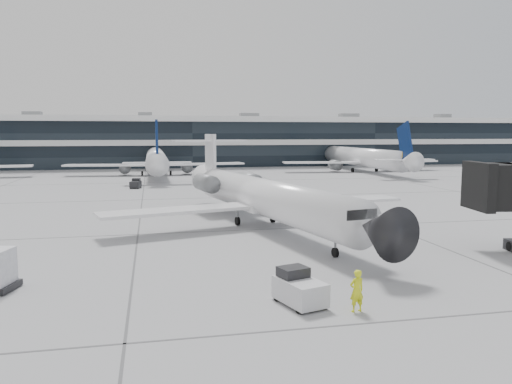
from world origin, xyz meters
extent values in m
plane|color=gray|center=(0.00, 0.00, 0.00)|extent=(220.00, 220.00, 0.00)
cube|color=black|center=(0.00, 82.00, 5.00)|extent=(170.00, 22.00, 10.00)
cylinder|color=white|center=(-0.01, 0.41, 2.47)|extent=(8.01, 25.88, 2.91)
cone|color=black|center=(2.88, -13.71, 2.47)|extent=(3.45, 3.53, 2.91)
cone|color=white|center=(-2.93, 14.75, 2.80)|extent=(3.39, 3.93, 2.76)
cube|color=white|center=(-7.07, 0.07, 1.72)|extent=(12.15, 5.86, 0.24)
cube|color=white|center=(6.63, 2.87, 1.72)|extent=(12.10, 4.32, 0.24)
cylinder|color=slate|center=(-3.88, 8.63, 2.91)|extent=(2.31, 3.91, 1.61)
cylinder|color=slate|center=(0.34, 9.49, 2.91)|extent=(2.31, 3.91, 1.61)
cube|color=white|center=(-2.80, 14.12, 5.06)|extent=(0.85, 2.80, 4.84)
cube|color=white|center=(-2.89, 14.54, 6.78)|extent=(7.93, 3.23, 0.17)
cylinder|color=black|center=(2.04, -9.60, 0.30)|extent=(0.31, 0.63, 0.60)
cylinder|color=black|center=(-2.02, 2.20, 0.34)|extent=(0.39, 0.73, 0.69)
cylinder|color=black|center=(1.15, 2.84, 0.34)|extent=(0.39, 0.73, 0.69)
cube|color=black|center=(12.80, -10.28, 4.25)|extent=(3.09, 3.60, 2.83)
imported|color=#E5F219|center=(-0.46, -18.66, 0.92)|extent=(0.74, 0.56, 1.84)
cube|color=silver|center=(-2.56, -17.31, 0.62)|extent=(2.13, 2.81, 1.02)
cube|color=black|center=(-2.73, -16.77, 1.30)|extent=(1.49, 1.34, 0.56)
cylinder|color=black|center=(-3.42, -16.63, 0.25)|extent=(0.34, 0.53, 0.50)
cylinder|color=black|center=(-2.23, -16.27, 0.25)|extent=(0.34, 0.53, 0.50)
cylinder|color=black|center=(-2.89, -18.36, 0.25)|extent=(0.34, 0.53, 0.50)
cylinder|color=black|center=(-1.70, -17.99, 0.25)|extent=(0.34, 0.53, 0.50)
cone|color=orange|center=(-3.40, 11.74, 0.26)|extent=(0.34, 0.34, 0.53)
cube|color=orange|center=(-3.40, 11.74, 0.01)|extent=(0.43, 0.43, 0.03)
cube|color=black|center=(-11.08, 32.57, 0.52)|extent=(1.65, 2.30, 0.85)
cube|color=black|center=(-10.98, 33.03, 1.09)|extent=(1.20, 1.05, 0.47)
cylinder|color=black|center=(-11.43, 33.42, 0.21)|extent=(0.26, 0.44, 0.42)
cylinder|color=black|center=(-10.41, 33.20, 0.21)|extent=(0.26, 0.44, 0.42)
cylinder|color=black|center=(-11.75, 31.94, 0.21)|extent=(0.26, 0.44, 0.42)
cylinder|color=black|center=(-10.73, 31.72, 0.21)|extent=(0.26, 0.44, 0.42)
camera|label=1|loc=(-8.90, -37.90, 7.61)|focal=35.00mm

